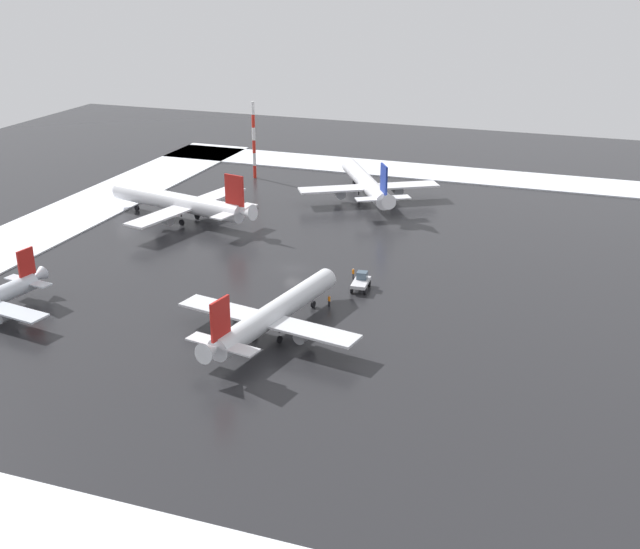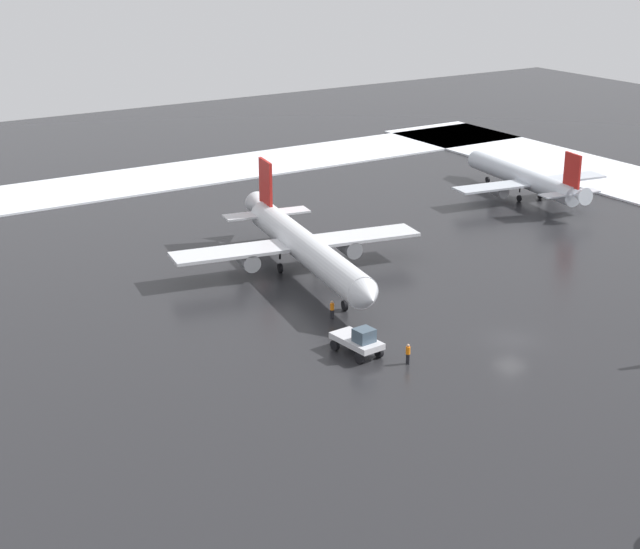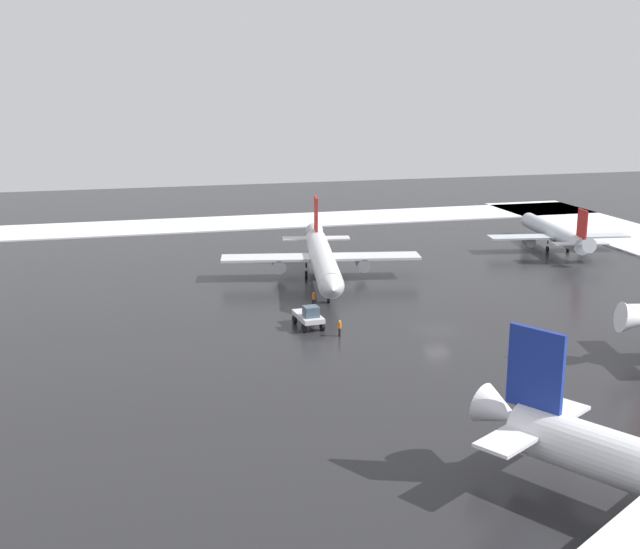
% 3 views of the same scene
% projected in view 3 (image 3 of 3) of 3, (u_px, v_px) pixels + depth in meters
% --- Properties ---
extents(ground_plane, '(240.00, 240.00, 0.00)m').
position_uv_depth(ground_plane, '(438.00, 331.00, 82.76)').
color(ground_plane, '#232326').
extents(snow_bank_right, '(14.00, 116.00, 0.25)m').
position_uv_depth(snow_bank_right, '(295.00, 220.00, 145.70)').
color(snow_bank_right, white).
rests_on(snow_bank_right, ground_plane).
extents(airplane_foreground_jet, '(31.10, 25.99, 9.27)m').
position_uv_depth(airplane_foreground_jet, '(322.00, 258.00, 101.95)').
color(airplane_foreground_jet, silver).
rests_on(airplane_foreground_jet, ground_plane).
extents(airplane_parked_portside, '(25.65, 21.40, 7.63)m').
position_uv_depth(airplane_parked_portside, '(555.00, 233.00, 121.34)').
color(airplane_parked_portside, silver).
rests_on(airplane_parked_portside, ground_plane).
extents(pushback_tug, '(4.77, 2.63, 2.50)m').
position_uv_depth(pushback_tug, '(309.00, 316.00, 83.54)').
color(pushback_tug, silver).
rests_on(pushback_tug, ground_plane).
extents(ground_crew_near_tug, '(0.36, 0.36, 1.71)m').
position_uv_depth(ground_crew_near_tug, '(314.00, 298.00, 91.36)').
color(ground_crew_near_tug, black).
rests_on(ground_crew_near_tug, ground_plane).
extents(ground_crew_by_nose_gear, '(0.36, 0.36, 1.71)m').
position_uv_depth(ground_crew_by_nose_gear, '(340.00, 327.00, 80.87)').
color(ground_crew_by_nose_gear, black).
rests_on(ground_crew_by_nose_gear, ground_plane).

